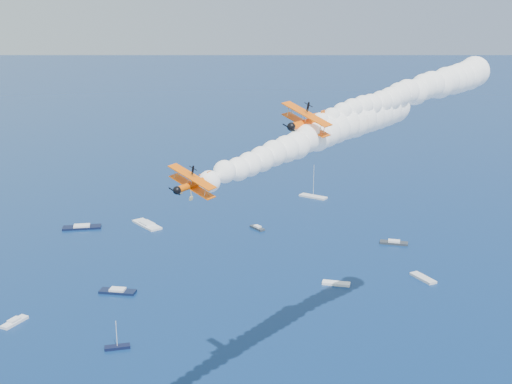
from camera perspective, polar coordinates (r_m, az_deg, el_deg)
biplane_lead at (r=100.40m, az=4.45°, el=6.03°), size 9.19×10.93×8.33m
biplane_trail at (r=81.87m, az=-5.43°, el=0.68°), size 7.79×9.20×6.53m
smoke_trail_lead at (r=120.90m, az=12.93°, el=8.33°), size 53.48×15.92×10.06m
smoke_trail_trail at (r=101.16m, az=5.25°, el=4.80°), size 54.02×25.95×10.06m
spectator_boats at (r=191.60m, az=-15.47°, el=-7.95°), size 229.94×189.53×0.70m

